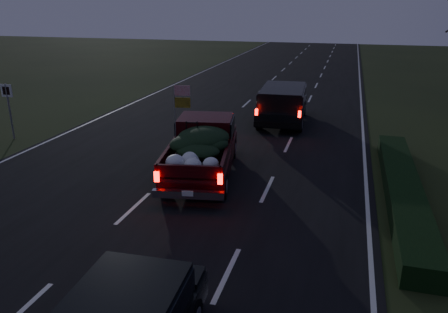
% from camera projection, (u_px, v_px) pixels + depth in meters
% --- Properties ---
extents(ground, '(120.00, 120.00, 0.00)m').
position_uv_depth(ground, '(134.00, 208.00, 13.06)').
color(ground, black).
rests_on(ground, ground).
extents(road_asphalt, '(14.00, 120.00, 0.02)m').
position_uv_depth(road_asphalt, '(134.00, 208.00, 13.06)').
color(road_asphalt, black).
rests_on(road_asphalt, ground).
extents(hedge_row, '(1.00, 10.00, 0.60)m').
position_uv_depth(hedge_row, '(403.00, 189.00, 13.68)').
color(hedge_row, black).
rests_on(hedge_row, ground).
extents(route_sign, '(0.55, 0.08, 2.50)m').
position_uv_depth(route_sign, '(8.00, 103.00, 19.24)').
color(route_sign, gray).
rests_on(route_sign, ground).
extents(pickup_truck, '(2.98, 5.70, 2.84)m').
position_uv_depth(pickup_truck, '(202.00, 146.00, 15.37)').
color(pickup_truck, '#38070B').
rests_on(pickup_truck, ground).
extents(lead_suv, '(2.47, 5.34, 1.50)m').
position_uv_depth(lead_suv, '(283.00, 101.00, 22.08)').
color(lead_suv, black).
rests_on(lead_suv, ground).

